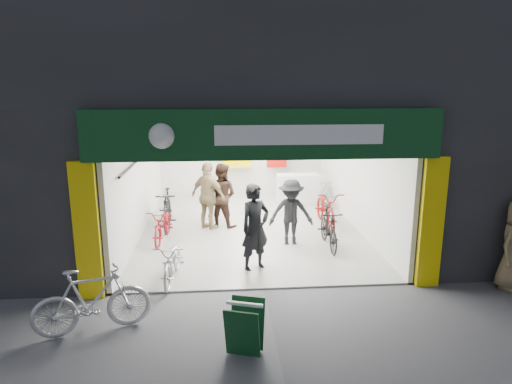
{
  "coord_description": "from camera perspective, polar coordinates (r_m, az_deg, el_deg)",
  "views": [
    {
      "loc": [
        -0.83,
        -8.18,
        3.91
      ],
      "look_at": [
        -0.03,
        1.5,
        1.62
      ],
      "focal_mm": 32.0,
      "sensor_mm": 36.0,
      "label": 1
    }
  ],
  "objects": [
    {
      "name": "ground",
      "position": [
        9.11,
        0.98,
        -12.14
      ],
      "size": [
        60.0,
        60.0,
        0.0
      ],
      "primitive_type": "plane",
      "color": "#56565B",
      "rests_on": "ground"
    },
    {
      "name": "building",
      "position": [
        13.29,
        2.91,
        15.02
      ],
      "size": [
        17.0,
        10.27,
        8.0
      ],
      "color": "#232326",
      "rests_on": "ground"
    },
    {
      "name": "bike_left_front",
      "position": [
        9.5,
        -10.36,
        -8.43
      ],
      "size": [
        0.7,
        1.68,
        0.86
      ],
      "primitive_type": "imported",
      "rotation": [
        0.0,
        0.0,
        -0.08
      ],
      "color": "#B8B7BC",
      "rests_on": "ground"
    },
    {
      "name": "bike_left_midfront",
      "position": [
        12.85,
        -11.04,
        -2.15
      ],
      "size": [
        0.54,
        1.82,
        1.09
      ],
      "primitive_type": "imported",
      "rotation": [
        0.0,
        0.0,
        0.02
      ],
      "color": "black",
      "rests_on": "ground"
    },
    {
      "name": "bike_left_midback",
      "position": [
        11.8,
        -11.54,
        -4.05
      ],
      "size": [
        0.76,
        1.75,
        0.89
      ],
      "primitive_type": "imported",
      "rotation": [
        0.0,
        0.0,
        -0.1
      ],
      "color": "maroon",
      "rests_on": "ground"
    },
    {
      "name": "bike_left_back",
      "position": [
        13.28,
        -11.17,
        -1.86
      ],
      "size": [
        0.64,
        1.69,
        0.99
      ],
      "primitive_type": "imported",
      "rotation": [
        0.0,
        0.0,
        0.11
      ],
      "color": "#AAAAAE",
      "rests_on": "ground"
    },
    {
      "name": "bike_right_front",
      "position": [
        11.24,
        9.08,
        -4.49
      ],
      "size": [
        0.51,
        1.71,
        1.02
      ],
      "primitive_type": "imported",
      "rotation": [
        0.0,
        0.0,
        -0.02
      ],
      "color": "black",
      "rests_on": "ground"
    },
    {
      "name": "bike_right_mid",
      "position": [
        12.93,
        8.75,
        -2.01
      ],
      "size": [
        0.71,
        2.02,
        1.06
      ],
      "primitive_type": "imported",
      "rotation": [
        0.0,
        0.0,
        0.0
      ],
      "color": "maroon",
      "rests_on": "ground"
    },
    {
      "name": "bike_right_back",
      "position": [
        15.05,
        8.2,
        -0.07
      ],
      "size": [
        0.69,
        1.61,
        0.93
      ],
      "primitive_type": "imported",
      "rotation": [
        0.0,
        0.0,
        0.17
      ],
      "color": "#A6A5AA",
      "rests_on": "ground"
    },
    {
      "name": "parked_bike",
      "position": [
        7.93,
        -19.83,
        -12.61
      ],
      "size": [
        1.92,
        1.0,
        1.11
      ],
      "primitive_type": "imported",
      "rotation": [
        0.0,
        0.0,
        1.85
      ],
      "color": "silver",
      "rests_on": "ground"
    },
    {
      "name": "customer_a",
      "position": [
        9.69,
        -0.11,
        -4.49
      ],
      "size": [
        0.83,
        0.75,
        1.9
      ],
      "primitive_type": "imported",
      "rotation": [
        0.0,
        0.0,
        0.54
      ],
      "color": "black",
      "rests_on": "ground"
    },
    {
      "name": "customer_b",
      "position": [
        12.68,
        -4.36,
        -0.45
      ],
      "size": [
        1.09,
        1.0,
        1.81
      ],
      "primitive_type": "imported",
      "rotation": [
        0.0,
        0.0,
        2.69
      ],
      "color": "#311E16",
      "rests_on": "ground"
    },
    {
      "name": "customer_c",
      "position": [
        11.23,
        4.4,
        -2.63
      ],
      "size": [
        1.1,
        0.65,
        1.68
      ],
      "primitive_type": "imported",
      "rotation": [
        0.0,
        0.0,
        -0.03
      ],
      "color": "black",
      "rests_on": "ground"
    },
    {
      "name": "customer_d",
      "position": [
        12.43,
        -5.98,
        -0.56
      ],
      "size": [
        1.16,
        1.05,
        1.89
      ],
      "primitive_type": "imported",
      "rotation": [
        0.0,
        0.0,
        2.48
      ],
      "color": "#9A8559",
      "rests_on": "ground"
    },
    {
      "name": "sandwich_board",
      "position": [
        6.99,
        -1.42,
        -16.5
      ],
      "size": [
        0.65,
        0.66,
        0.8
      ],
      "rotation": [
        0.0,
        0.0,
        -0.3
      ],
      "color": "#0E381A",
      "rests_on": "ground"
    }
  ]
}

